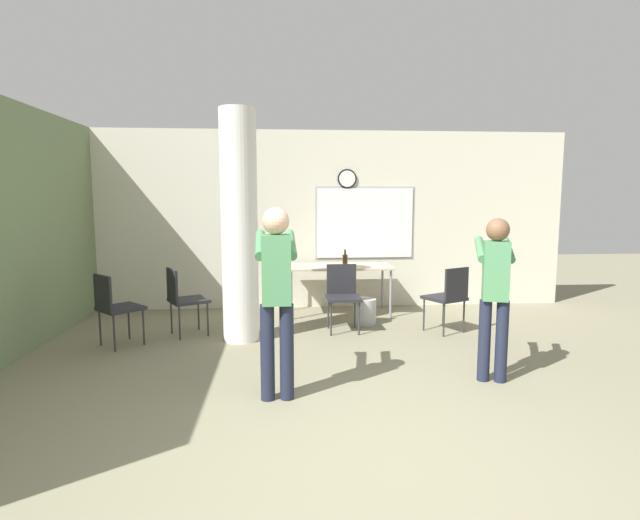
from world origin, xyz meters
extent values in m
plane|color=gray|center=(0.00, 0.00, 0.00)|extent=(24.00, 24.00, 0.00)
cube|color=beige|center=(0.00, 5.06, 1.40)|extent=(8.00, 0.12, 2.80)
cylinder|color=black|center=(0.46, 4.99, 2.05)|extent=(0.30, 0.03, 0.30)
cylinder|color=white|center=(0.46, 4.97, 2.05)|extent=(0.26, 0.01, 0.25)
cube|color=#99999E|center=(0.75, 5.00, 1.35)|extent=(1.59, 0.01, 1.16)
cube|color=white|center=(0.75, 4.99, 1.35)|extent=(1.53, 0.02, 1.10)
cylinder|color=white|center=(-1.09, 3.19, 1.40)|extent=(0.44, 0.44, 2.80)
cube|color=beige|center=(0.28, 4.48, 0.72)|extent=(1.57, 0.72, 0.03)
cylinder|color=gray|center=(-0.45, 4.17, 0.35)|extent=(0.04, 0.04, 0.71)
cylinder|color=gray|center=(1.01, 4.17, 0.35)|extent=(0.04, 0.04, 0.71)
cylinder|color=gray|center=(-0.45, 4.78, 0.35)|extent=(0.04, 0.04, 0.71)
cylinder|color=gray|center=(1.01, 4.78, 0.35)|extent=(0.04, 0.04, 0.71)
cylinder|color=#4C3319|center=(0.36, 4.36, 0.83)|extent=(0.07, 0.07, 0.18)
cylinder|color=#4C3319|center=(0.36, 4.36, 0.96)|extent=(0.03, 0.03, 0.08)
cylinder|color=#B2B2B7|center=(0.57, 3.83, 0.18)|extent=(0.32, 0.32, 0.36)
cube|color=#232328|center=(-2.49, 3.06, 0.45)|extent=(0.62, 0.62, 0.04)
cube|color=#232328|center=(-2.63, 2.92, 0.67)|extent=(0.29, 0.31, 0.40)
cylinder|color=#333333|center=(-2.23, 3.05, 0.21)|extent=(0.02, 0.02, 0.43)
cylinder|color=#333333|center=(-2.48, 3.31, 0.21)|extent=(0.02, 0.02, 0.43)
cylinder|color=#333333|center=(-2.49, 2.80, 0.21)|extent=(0.02, 0.02, 0.43)
cylinder|color=#333333|center=(-2.74, 3.06, 0.21)|extent=(0.02, 0.02, 0.43)
cube|color=#232328|center=(0.22, 3.46, 0.45)|extent=(0.44, 0.44, 0.04)
cube|color=#232328|center=(0.22, 3.66, 0.67)|extent=(0.40, 0.03, 0.40)
cylinder|color=#333333|center=(0.04, 3.28, 0.21)|extent=(0.02, 0.02, 0.43)
cylinder|color=#333333|center=(0.40, 3.28, 0.21)|extent=(0.02, 0.02, 0.43)
cylinder|color=#333333|center=(0.04, 3.64, 0.21)|extent=(0.02, 0.02, 0.43)
cylinder|color=#333333|center=(0.40, 3.64, 0.21)|extent=(0.02, 0.02, 0.43)
cube|color=#232328|center=(-1.77, 3.46, 0.45)|extent=(0.59, 0.59, 0.04)
cube|color=#232328|center=(-1.95, 3.37, 0.67)|extent=(0.21, 0.36, 0.40)
cylinder|color=#333333|center=(-1.52, 3.39, 0.21)|extent=(0.02, 0.02, 0.43)
cylinder|color=#333333|center=(-1.69, 3.71, 0.21)|extent=(0.02, 0.02, 0.43)
cylinder|color=#333333|center=(-1.84, 3.22, 0.21)|extent=(0.02, 0.02, 0.43)
cylinder|color=#333333|center=(-2.01, 3.54, 0.21)|extent=(0.02, 0.02, 0.43)
cube|color=#232328|center=(1.53, 3.36, 0.45)|extent=(0.59, 0.59, 0.04)
cube|color=#232328|center=(1.63, 3.17, 0.67)|extent=(0.37, 0.21, 0.40)
cylinder|color=#333333|center=(1.61, 3.60, 0.21)|extent=(0.02, 0.02, 0.43)
cylinder|color=#333333|center=(1.29, 3.43, 0.21)|extent=(0.02, 0.02, 0.43)
cylinder|color=#333333|center=(1.78, 3.28, 0.21)|extent=(0.02, 0.02, 0.43)
cylinder|color=#333333|center=(1.46, 3.11, 0.21)|extent=(0.02, 0.02, 0.43)
cylinder|color=#1E2338|center=(1.49, 1.55, 0.39)|extent=(0.12, 0.12, 0.79)
cylinder|color=#1E2338|center=(1.34, 1.60, 0.39)|extent=(0.12, 0.12, 0.79)
cube|color=#4C8C59|center=(1.42, 1.57, 1.07)|extent=(0.27, 0.24, 0.56)
sphere|color=brown|center=(1.42, 1.57, 1.45)|extent=(0.21, 0.21, 0.21)
cylinder|color=#4C8C59|center=(1.60, 1.75, 1.25)|extent=(0.22, 0.50, 0.22)
cylinder|color=#4C8C59|center=(1.36, 1.82, 1.25)|extent=(0.22, 0.50, 0.22)
cube|color=white|center=(1.43, 2.04, 1.25)|extent=(0.07, 0.13, 0.04)
cylinder|color=#1E2338|center=(-0.55, 1.30, 0.42)|extent=(0.12, 0.12, 0.84)
cylinder|color=#1E2338|center=(-0.71, 1.30, 0.42)|extent=(0.12, 0.12, 0.84)
cube|color=#4C8C59|center=(-0.63, 1.30, 1.14)|extent=(0.25, 0.20, 0.60)
sphere|color=#D8AD8C|center=(-0.63, 1.30, 1.55)|extent=(0.23, 0.23, 0.23)
cylinder|color=#4C8C59|center=(-0.50, 1.54, 1.33)|extent=(0.10, 0.53, 0.24)
cylinder|color=#4C8C59|center=(-0.77, 1.53, 1.33)|extent=(0.10, 0.53, 0.24)
cube|color=white|center=(-0.78, 1.77, 1.34)|extent=(0.04, 0.13, 0.04)
camera|label=1|loc=(-0.59, -2.89, 1.74)|focal=28.00mm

